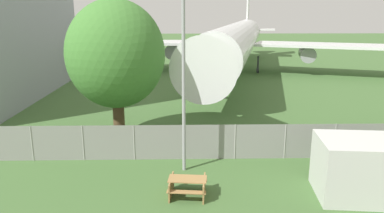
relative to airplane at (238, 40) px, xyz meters
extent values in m
cylinder|color=gray|center=(-13.99, -26.39, -3.08)|extent=(0.07, 0.07, 1.82)
cylinder|color=gray|center=(-11.45, -26.39, -3.08)|extent=(0.07, 0.07, 1.82)
cylinder|color=gray|center=(-8.90, -26.39, -3.08)|extent=(0.07, 0.07, 1.82)
cylinder|color=gray|center=(-6.35, -26.39, -3.08)|extent=(0.07, 0.07, 1.82)
cylinder|color=gray|center=(-3.81, -26.39, -3.08)|extent=(0.07, 0.07, 1.82)
cylinder|color=gray|center=(-1.26, -26.39, -3.08)|extent=(0.07, 0.07, 1.82)
cylinder|color=gray|center=(1.28, -26.39, -3.08)|extent=(0.07, 0.07, 1.82)
cylinder|color=gray|center=(3.83, -26.39, -3.08)|extent=(0.07, 0.07, 1.82)
cube|color=gray|center=(-6.35, -26.39, -3.08)|extent=(56.00, 0.01, 1.82)
cylinder|color=white|center=(-0.11, -0.47, 0.06)|extent=(12.50, 38.55, 3.99)
cone|color=white|center=(-4.85, -21.25, 0.06)|extent=(4.78, 4.78, 3.99)
cone|color=white|center=(4.75, 20.79, 0.06)|extent=(4.62, 5.67, 3.59)
cube|color=white|center=(10.74, -0.97, -0.54)|extent=(18.17, 11.25, 0.30)
cylinder|color=#939399|center=(8.28, -0.04, -1.59)|extent=(2.55, 3.90, 1.80)
cube|color=white|center=(-10.10, 3.79, -0.54)|extent=(17.78, 6.86, 0.30)
cylinder|color=#939399|center=(-7.48, 3.56, -1.59)|extent=(2.55, 3.90, 1.80)
cube|color=white|center=(3.97, 17.38, 5.05)|extent=(1.03, 3.56, 5.99)
cube|color=white|center=(3.93, 17.19, 0.45)|extent=(9.28, 5.07, 0.20)
cylinder|color=#2D2D33|center=(-2.90, -12.71, -2.97)|extent=(0.24, 0.24, 2.05)
cylinder|color=#2D2D33|center=(-2.90, -12.71, -3.71)|extent=(0.42, 0.61, 0.56)
cylinder|color=#2D2D33|center=(2.66, 0.88, -2.97)|extent=(0.24, 0.24, 2.05)
cylinder|color=#2D2D33|center=(2.66, 0.88, -3.71)|extent=(0.42, 0.61, 0.56)
cylinder|color=#2D2D33|center=(-2.01, 1.94, -2.97)|extent=(0.24, 0.24, 2.05)
cylinder|color=#2D2D33|center=(-2.01, 1.94, -3.71)|extent=(0.42, 0.61, 0.56)
cube|color=silver|center=(1.15, -30.46, -2.80)|extent=(4.52, 3.01, 2.39)
cube|color=#A37A47|center=(-6.26, -30.28, -3.25)|extent=(1.61, 0.91, 0.04)
cube|color=#A37A47|center=(-6.20, -29.72, -3.55)|extent=(1.56, 0.43, 0.04)
cube|color=#A37A47|center=(-6.31, -30.84, -3.55)|extent=(1.56, 0.43, 0.04)
cube|color=#A37A47|center=(-5.59, -30.35, -3.62)|extent=(0.20, 1.40, 0.74)
cube|color=#A37A47|center=(-6.93, -30.21, -3.62)|extent=(0.20, 1.40, 0.74)
cylinder|color=#4C3823|center=(-10.15, -23.33, -2.65)|extent=(0.66, 0.66, 2.68)
ellipsoid|color=#427A33|center=(-10.15, -23.33, 1.02)|extent=(5.47, 5.47, 6.02)
cylinder|color=#99999E|center=(-6.39, -27.71, 0.48)|extent=(0.16, 0.16, 8.94)
camera|label=1|loc=(-6.40, -44.19, 3.33)|focal=35.00mm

